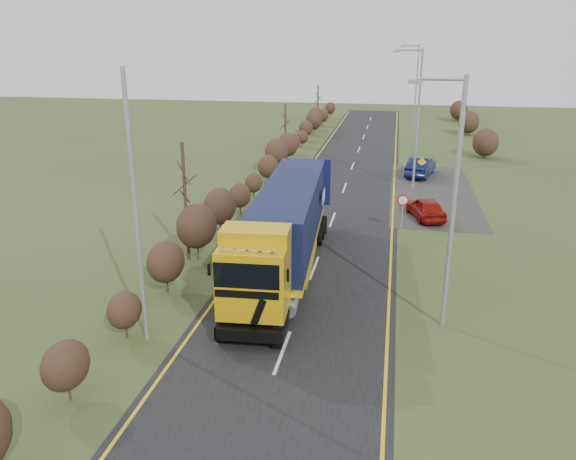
% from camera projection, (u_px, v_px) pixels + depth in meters
% --- Properties ---
extents(ground, '(160.00, 160.00, 0.00)m').
position_uv_depth(ground, '(301.00, 304.00, 23.94)').
color(ground, '#34441D').
rests_on(ground, ground).
extents(road, '(8.00, 120.00, 0.02)m').
position_uv_depth(road, '(329.00, 230.00, 33.24)').
color(road, black).
rests_on(road, ground).
extents(layby, '(6.00, 18.00, 0.02)m').
position_uv_depth(layby, '(432.00, 192.00, 41.39)').
color(layby, '#322F2C').
rests_on(layby, ground).
extents(lane_markings, '(7.52, 116.00, 0.01)m').
position_uv_depth(lane_markings, '(328.00, 231.00, 32.95)').
color(lane_markings, gold).
rests_on(lane_markings, road).
extents(hedgerow, '(2.24, 102.04, 6.05)m').
position_uv_depth(hedgerow, '(220.00, 208.00, 31.82)').
color(hedgerow, '#301F15').
rests_on(hedgerow, ground).
extents(lorry, '(3.24, 15.22, 4.21)m').
position_uv_depth(lorry, '(286.00, 226.00, 26.40)').
color(lorry, black).
rests_on(lorry, ground).
extents(car_red_hatchback, '(2.67, 4.26, 1.35)m').
position_uv_depth(car_red_hatchback, '(426.00, 208.00, 35.14)').
color(car_red_hatchback, maroon).
rests_on(car_red_hatchback, ground).
extents(car_blue_sedan, '(2.73, 5.02, 1.57)m').
position_uv_depth(car_blue_sedan, '(421.00, 167.00, 46.14)').
color(car_blue_sedan, '#0A123A').
rests_on(car_blue_sedan, ground).
extents(streetlight_near, '(2.03, 0.19, 9.57)m').
position_uv_depth(streetlight_near, '(451.00, 196.00, 20.49)').
color(streetlight_near, '#999B9E').
rests_on(streetlight_near, ground).
extents(streetlight_mid, '(2.16, 0.20, 10.18)m').
position_uv_depth(streetlight_mid, '(416.00, 113.00, 40.44)').
color(streetlight_mid, '#999B9E').
rests_on(streetlight_mid, ground).
extents(streetlight_far, '(2.17, 0.20, 10.24)m').
position_uv_depth(streetlight_far, '(415.00, 86.00, 63.54)').
color(streetlight_far, '#999B9E').
rests_on(streetlight_far, ground).
extents(left_pole, '(0.16, 0.16, 9.90)m').
position_uv_depth(left_pole, '(136.00, 214.00, 19.54)').
color(left_pole, '#999B9E').
rests_on(left_pole, ground).
extents(speed_sign, '(0.65, 0.10, 2.36)m').
position_uv_depth(speed_sign, '(403.00, 207.00, 32.05)').
color(speed_sign, '#999B9E').
rests_on(speed_sign, ground).
extents(warning_board, '(0.72, 0.11, 1.88)m').
position_uv_depth(warning_board, '(422.00, 167.00, 44.47)').
color(warning_board, '#999B9E').
rests_on(warning_board, ground).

